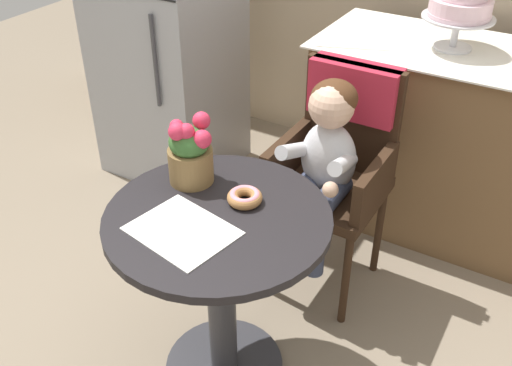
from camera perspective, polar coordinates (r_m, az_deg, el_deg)
The scene contains 10 objects.
ground_plane at distance 2.34m, azimuth -3.07°, elevation -17.35°, with size 8.00×8.00×0.00m, color gray.
cafe_table at distance 1.97m, azimuth -3.52°, elevation -8.04°, with size 0.72×0.72×0.72m.
wicker_chair at distance 2.37m, azimuth 8.24°, elevation 3.63°, with size 0.42×0.45×0.95m.
seated_child at distance 2.22m, azimuth 6.70°, elevation 2.75°, with size 0.27×0.32×0.73m.
paper_napkin at distance 1.77m, azimuth -7.18°, elevation -4.63°, with size 0.30×0.24×0.00m, color white.
donut_front at distance 1.87m, azimuth -1.11°, elevation -1.35°, with size 0.11×0.11×0.04m.
flower_vase at distance 1.94m, azimuth -6.40°, elevation 3.09°, with size 0.16×0.15×0.24m.
display_counter at distance 2.86m, azimuth 20.87°, elevation 2.97°, with size 1.56×0.62×0.90m.
tiered_cake_stand at distance 2.65m, azimuth 19.27°, elevation 16.00°, with size 0.30×0.30×0.28m.
refrigerator at distance 3.13m, azimuth -8.80°, elevation 15.50°, with size 0.64×0.63×1.70m.
Camera 1 is at (0.85, -1.19, 1.82)m, focal length 41.15 mm.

